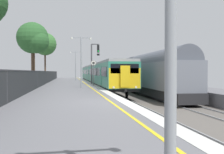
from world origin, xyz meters
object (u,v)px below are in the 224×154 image
object	(u,v)px
freight_train_adjacent_track	(123,72)
platform_lamp_far	(76,63)
background_tree_left	(34,39)
background_tree_right	(45,45)
speed_limit_sign	(93,70)
background_tree_back	(33,41)
signal_gantry	(94,59)
platform_lamp_mid	(81,57)
commuter_train_at_platform	(98,74)

from	to	relation	value
freight_train_adjacent_track	platform_lamp_far	size ratio (longest dim) A/B	8.67
platform_lamp_far	freight_train_adjacent_track	bearing A→B (deg)	-41.40
background_tree_left	background_tree_right	bearing A→B (deg)	90.86
speed_limit_sign	background_tree_back	size ratio (longest dim) A/B	0.34
background_tree_left	platform_lamp_far	bearing A→B (deg)	65.02
background_tree_left	background_tree_right	world-z (taller)	background_tree_right
platform_lamp_far	speed_limit_sign	bearing A→B (deg)	-84.93
signal_gantry	background_tree_left	world-z (taller)	background_tree_left
signal_gantry	background_tree_left	xyz separation A→B (m)	(-7.54, 1.88, 2.58)
signal_gantry	platform_lamp_mid	size ratio (longest dim) A/B	1.03
commuter_train_at_platform	platform_lamp_far	size ratio (longest dim) A/B	7.62
freight_train_adjacent_track	platform_lamp_mid	xyz separation A→B (m)	(-7.40, -14.77, 1.50)
commuter_train_at_platform	background_tree_right	world-z (taller)	background_tree_right
freight_train_adjacent_track	platform_lamp_far	xyz separation A→B (m)	(-7.40, 6.52, 1.66)
speed_limit_sign	background_tree_left	world-z (taller)	background_tree_left
commuter_train_at_platform	speed_limit_sign	bearing A→B (deg)	-98.78
signal_gantry	commuter_train_at_platform	bearing A→B (deg)	80.06
signal_gantry	background_tree_right	xyz separation A→B (m)	(-7.79, 18.69, 3.69)
commuter_train_at_platform	signal_gantry	xyz separation A→B (m)	(-1.48, -8.43, 1.92)
commuter_train_at_platform	background_tree_left	bearing A→B (deg)	-143.99
background_tree_right	platform_lamp_far	bearing A→B (deg)	-38.94
speed_limit_sign	platform_lamp_far	size ratio (longest dim) A/B	0.54
signal_gantry	background_tree_left	distance (m)	8.19
freight_train_adjacent_track	background_tree_back	size ratio (longest dim) A/B	5.47
commuter_train_at_platform	speed_limit_sign	distance (m)	12.11
background_tree_left	platform_lamp_mid	bearing A→B (deg)	-58.63
commuter_train_at_platform	background_tree_right	bearing A→B (deg)	132.09
signal_gantry	speed_limit_sign	bearing A→B (deg)	-95.97
speed_limit_sign	background_tree_right	distance (m)	23.96
background_tree_back	background_tree_left	bearing A→B (deg)	-81.82
freight_train_adjacent_track	background_tree_left	xyz separation A→B (m)	(-13.02, -5.55, 4.30)
platform_lamp_mid	background_tree_back	distance (m)	19.74
background_tree_right	background_tree_back	size ratio (longest dim) A/B	1.11
background_tree_back	signal_gantry	bearing A→B (deg)	-50.73
platform_lamp_mid	background_tree_left	distance (m)	11.16
platform_lamp_mid	background_tree_left	size ratio (longest dim) A/B	0.62
background_tree_left	signal_gantry	bearing A→B (deg)	-13.98
platform_lamp_far	background_tree_left	bearing A→B (deg)	-114.98
speed_limit_sign	background_tree_right	world-z (taller)	background_tree_right
commuter_train_at_platform	background_tree_right	xyz separation A→B (m)	(-9.27, 10.26, 5.61)
platform_lamp_mid	background_tree_back	xyz separation A→B (m)	(-6.90, 18.13, 3.62)
signal_gantry	speed_limit_sign	world-z (taller)	signal_gantry
platform_lamp_mid	platform_lamp_far	world-z (taller)	platform_lamp_far
background_tree_right	signal_gantry	bearing A→B (deg)	-67.37
signal_gantry	background_tree_left	bearing A→B (deg)	166.02
freight_train_adjacent_track	background_tree_left	size ratio (longest dim) A/B	5.71
freight_train_adjacent_track	platform_lamp_far	world-z (taller)	platform_lamp_far
signal_gantry	background_tree_back	xyz separation A→B (m)	(-8.82, 10.79, 3.40)
freight_train_adjacent_track	platform_lamp_mid	world-z (taller)	platform_lamp_mid
commuter_train_at_platform	background_tree_left	size ratio (longest dim) A/B	5.02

